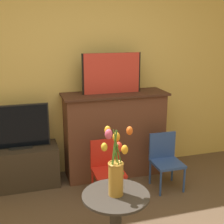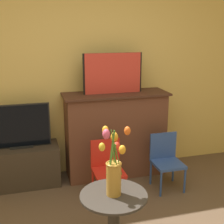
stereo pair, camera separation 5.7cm
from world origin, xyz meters
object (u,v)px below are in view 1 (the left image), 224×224
(chair_red, at_px, (107,166))
(vase_tulips, at_px, (116,168))
(painting, at_px, (112,73))
(chair_blue, at_px, (165,158))
(tv_monitor, at_px, (19,127))

(chair_red, xyz_separation_m, vase_tulips, (-0.20, -0.94, 0.44))
(painting, xyz_separation_m, vase_tulips, (-0.41, -1.47, -0.50))
(painting, distance_m, chair_red, 1.09)
(chair_red, relative_size, chair_blue, 1.00)
(chair_red, xyz_separation_m, chair_blue, (0.71, 0.02, 0.00))
(chair_red, height_order, chair_blue, same)
(painting, xyz_separation_m, tv_monitor, (-1.10, -0.01, -0.57))
(chair_blue, bearing_deg, painting, 134.68)
(tv_monitor, height_order, vase_tulips, vase_tulips)
(tv_monitor, distance_m, chair_red, 1.09)
(chair_red, relative_size, vase_tulips, 1.13)
(painting, distance_m, chair_blue, 1.17)
(painting, bearing_deg, vase_tulips, -105.46)
(chair_blue, xyz_separation_m, vase_tulips, (-0.90, -0.97, 0.44))
(painting, bearing_deg, chair_red, -111.83)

